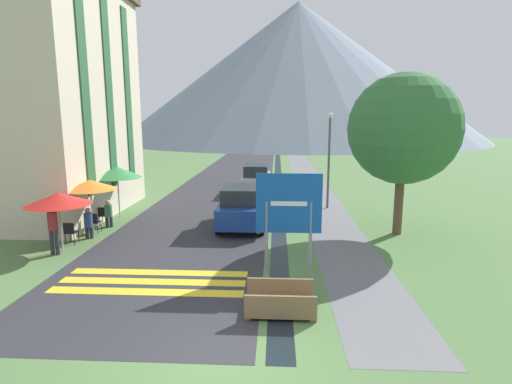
{
  "coord_description": "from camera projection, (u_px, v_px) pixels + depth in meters",
  "views": [
    {
      "loc": [
        1.08,
        -6.92,
        4.68
      ],
      "look_at": [
        0.2,
        10.0,
        1.56
      ],
      "focal_mm": 28.0,
      "sensor_mm": 36.0,
      "label": 1
    }
  ],
  "objects": [
    {
      "name": "tree_by_path",
      "position": [
        403.0,
        129.0,
        15.73
      ],
      "size": [
        4.38,
        4.38,
        6.48
      ],
      "color": "brown",
      "rests_on": "ground_plane"
    },
    {
      "name": "cafe_umbrella_front_red",
      "position": [
        58.0,
        199.0,
        13.97
      ],
      "size": [
        2.25,
        2.25,
        2.13
      ],
      "color": "#B7B2A8",
      "rests_on": "ground_plane"
    },
    {
      "name": "road",
      "position": [
        238.0,
        170.0,
        37.29
      ],
      "size": [
        6.4,
        60.0,
        0.01
      ],
      "color": "#2D2D33",
      "rests_on": "ground_plane"
    },
    {
      "name": "mountain_distant",
      "position": [
        298.0,
        72.0,
        87.2
      ],
      "size": [
        77.56,
        77.56,
        29.31
      ],
      "color": "gray",
      "rests_on": "ground_plane"
    },
    {
      "name": "road_sign",
      "position": [
        289.0,
        210.0,
        12.1
      ],
      "size": [
        2.0,
        0.11,
        3.07
      ],
      "color": "gray",
      "rests_on": "ground_plane"
    },
    {
      "name": "drainage_channel",
      "position": [
        278.0,
        170.0,
        37.1
      ],
      "size": [
        0.6,
        60.0,
        0.0
      ],
      "color": "black",
      "rests_on": "ground_plane"
    },
    {
      "name": "footpath",
      "position": [
        304.0,
        170.0,
        36.98
      ],
      "size": [
        2.2,
        60.0,
        0.01
      ],
      "color": "slate",
      "rests_on": "ground_plane"
    },
    {
      "name": "cafe_chair_near_left",
      "position": [
        70.0,
        231.0,
        15.01
      ],
      "size": [
        0.4,
        0.4,
        0.85
      ],
      "rotation": [
        0.0,
        0.0,
        -0.28
      ],
      "color": "black",
      "rests_on": "ground_plane"
    },
    {
      "name": "ground_plane",
      "position": [
        261.0,
        188.0,
        27.34
      ],
      "size": [
        160.0,
        160.0,
        0.0
      ],
      "primitive_type": "plane",
      "color": "#517542"
    },
    {
      "name": "parked_car_far",
      "position": [
        256.0,
        179.0,
        25.48
      ],
      "size": [
        1.81,
        4.12,
        1.82
      ],
      "color": "#B2B2B7",
      "rests_on": "ground_plane"
    },
    {
      "name": "cafe_chair_far_right",
      "position": [
        103.0,
        214.0,
        17.65
      ],
      "size": [
        0.4,
        0.4,
        0.85
      ],
      "rotation": [
        0.0,
        0.0,
        -0.38
      ],
      "color": "black",
      "rests_on": "ground_plane"
    },
    {
      "name": "person_seated_near",
      "position": [
        88.0,
        222.0,
        15.73
      ],
      "size": [
        0.32,
        0.32,
        1.24
      ],
      "color": "#282833",
      "rests_on": "ground_plane"
    },
    {
      "name": "cafe_chair_middle",
      "position": [
        94.0,
        221.0,
        16.49
      ],
      "size": [
        0.4,
        0.4,
        0.85
      ],
      "rotation": [
        0.0,
        0.0,
        -0.02
      ],
      "color": "black",
      "rests_on": "ground_plane"
    },
    {
      "name": "cafe_umbrella_rear_green",
      "position": [
        117.0,
        172.0,
        18.84
      ],
      "size": [
        2.27,
        2.27,
        2.46
      ],
      "color": "#B7B2A8",
      "rests_on": "ground_plane"
    },
    {
      "name": "streetlamp",
      "position": [
        329.0,
        152.0,
        20.73
      ],
      "size": [
        0.28,
        0.28,
        4.98
      ],
      "color": "#515156",
      "rests_on": "ground_plane"
    },
    {
      "name": "crosswalk_marking",
      "position": [
        153.0,
        282.0,
        11.61
      ],
      "size": [
        5.44,
        1.84,
        0.01
      ],
      "color": "yellow",
      "rests_on": "ground_plane"
    },
    {
      "name": "footbridge",
      "position": [
        280.0,
        303.0,
        9.78
      ],
      "size": [
        1.7,
        1.1,
        0.65
      ],
      "color": "brown",
      "rests_on": "ground_plane"
    },
    {
      "name": "person_standing_terrace",
      "position": [
        53.0,
        227.0,
        13.76
      ],
      "size": [
        0.32,
        0.32,
        1.75
      ],
      "color": "#282833",
      "rests_on": "ground_plane"
    },
    {
      "name": "parked_car_near",
      "position": [
        242.0,
        207.0,
        17.34
      ],
      "size": [
        1.99,
        3.9,
        1.82
      ],
      "color": "navy",
      "rests_on": "ground_plane"
    },
    {
      "name": "cafe_umbrella_middle_orange",
      "position": [
        90.0,
        185.0,
        16.14
      ],
      "size": [
        2.09,
        2.09,
        2.25
      ],
      "color": "#B7B2A8",
      "rests_on": "ground_plane"
    },
    {
      "name": "hotel_building",
      "position": [
        56.0,
        83.0,
        18.82
      ],
      "size": [
        5.57,
        9.27,
        11.76
      ],
      "color": "beige",
      "rests_on": "ground_plane"
    },
    {
      "name": "person_seated_far",
      "position": [
        108.0,
        212.0,
        17.39
      ],
      "size": [
        0.32,
        0.32,
        1.21
      ],
      "color": "#282833",
      "rests_on": "ground_plane"
    }
  ]
}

